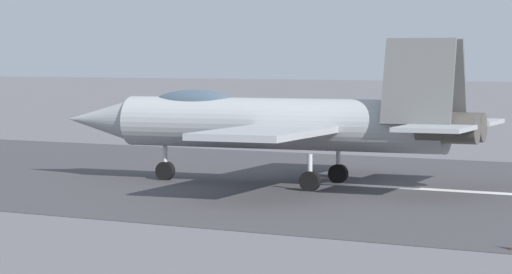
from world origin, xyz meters
The scene contains 3 objects.
ground_plane centered at (0.00, 0.00, 0.00)m, with size 400.00×400.00×0.00m, color slate.
runway_strip centered at (-0.02, 0.00, 0.01)m, with size 240.00×26.00×0.02m.
fighter_jet centered at (4.54, 1.42, 2.46)m, with size 17.89×14.62×5.66m.
Camera 1 is at (-18.41, 42.40, 4.95)m, focal length 85.36 mm.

